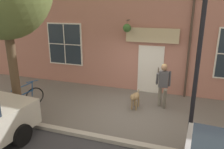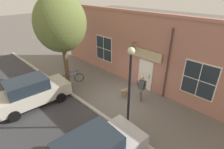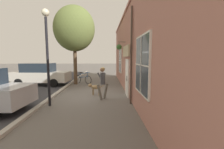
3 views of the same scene
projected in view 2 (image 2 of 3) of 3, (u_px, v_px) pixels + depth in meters
ground_plane at (120, 98)px, 11.33m from camera, size 90.00×90.00×0.00m
storefront_facade at (145, 52)px, 11.65m from camera, size 0.95×18.00×5.14m
pedestrian_walking at (141, 86)px, 10.70m from camera, size 0.63×0.55×1.71m
dog_on_leash at (124, 91)px, 11.25m from camera, size 0.97×0.31×0.70m
street_tree_by_curb at (61, 25)px, 10.65m from camera, size 3.26×2.94×6.28m
leaning_bicycle at (72, 78)px, 13.01m from camera, size 1.56×0.85×1.00m
parked_car_nearest_curb at (31, 92)px, 10.36m from camera, size 4.42×2.17×1.75m
street_lamp at (130, 78)px, 7.76m from camera, size 0.32×0.32×4.27m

